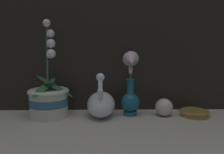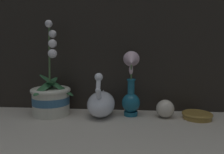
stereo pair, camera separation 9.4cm
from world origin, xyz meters
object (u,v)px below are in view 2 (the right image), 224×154
(blue_vase, at_px, (131,91))
(swan_figurine, at_px, (101,103))
(orchid_potted_plant, at_px, (51,97))
(amber_dish, at_px, (197,115))
(glass_sphere, at_px, (165,109))

(blue_vase, bearing_deg, swan_figurine, -175.49)
(orchid_potted_plant, height_order, swan_figurine, orchid_potted_plant)
(orchid_potted_plant, distance_m, amber_dish, 0.64)
(orchid_potted_plant, xyz_separation_m, blue_vase, (0.36, 0.01, 0.03))
(amber_dish, bearing_deg, swan_figurine, 179.15)
(blue_vase, height_order, amber_dish, blue_vase)
(swan_figurine, height_order, blue_vase, blue_vase)
(swan_figurine, relative_size, amber_dish, 1.68)
(glass_sphere, bearing_deg, amber_dish, -2.34)
(swan_figurine, bearing_deg, orchid_potted_plant, 179.47)
(swan_figurine, xyz_separation_m, glass_sphere, (0.28, -0.00, -0.02))
(swan_figurine, relative_size, blue_vase, 0.74)
(swan_figurine, bearing_deg, glass_sphere, -0.13)
(swan_figurine, bearing_deg, blue_vase, 4.51)
(orchid_potted_plant, relative_size, blue_vase, 1.46)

